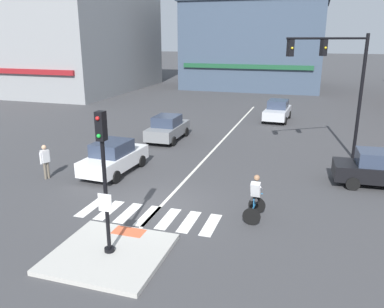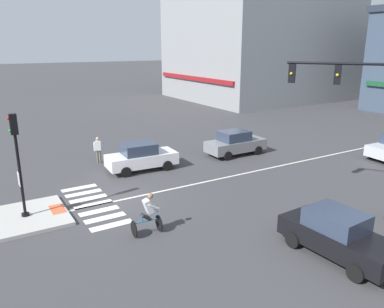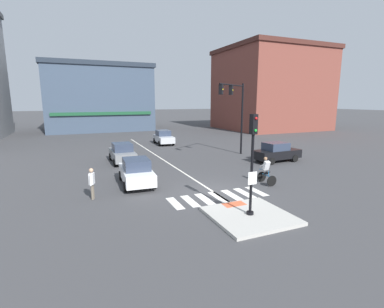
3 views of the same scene
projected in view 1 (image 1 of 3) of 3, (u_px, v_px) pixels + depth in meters
ground_plane at (157, 206)px, 15.72m from camera, size 300.00×300.00×0.00m
traffic_island at (110, 253)px, 12.15m from camera, size 3.42×3.34×0.15m
tactile_pad_front at (129, 232)px, 13.34m from camera, size 1.10×0.60×0.01m
signal_pole at (104, 171)px, 11.35m from camera, size 0.44×0.38×4.40m
crosswalk_stripe_a at (91, 207)px, 15.56m from camera, size 0.44×1.80×0.01m
crosswalk_stripe_b at (109, 210)px, 15.33m from camera, size 0.44×1.80×0.01m
crosswalk_stripe_c at (128, 213)px, 15.09m from camera, size 0.44×1.80×0.01m
crosswalk_stripe_d at (148, 216)px, 14.85m from camera, size 0.44×1.80×0.01m
crosswalk_stripe_e at (168, 219)px, 14.62m from camera, size 0.44×1.80×0.01m
crosswalk_stripe_f at (189, 222)px, 14.38m from camera, size 0.44×1.80×0.01m
crosswalk_stripe_g at (211, 225)px, 14.14m from camera, size 0.44×1.80×0.01m
lane_centre_line at (219, 143)px, 24.80m from camera, size 0.14×28.00×0.01m
traffic_light_mast at (340, 75)px, 20.18m from camera, size 3.99×2.73×6.69m
building_corner_left at (60, 14)px, 47.88m from camera, size 19.03×21.09×18.09m
building_far_block at (256, 43)px, 51.61m from camera, size 17.51×14.87×11.19m
car_white_westbound_near at (114, 157)px, 19.30m from camera, size 2.02×4.19×1.64m
car_black_cross_right at (381, 169)px, 17.58m from camera, size 4.19×2.02×1.64m
car_silver_eastbound_distant at (277, 111)px, 31.29m from camera, size 2.01×4.18×1.64m
car_grey_westbound_far at (168, 128)px, 25.40m from camera, size 1.85×4.10×1.64m
cyclist at (255, 197)px, 14.41m from camera, size 0.70×1.11×1.68m
pedestrian_at_curb_left at (45, 159)px, 18.45m from camera, size 0.33×0.52×1.67m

